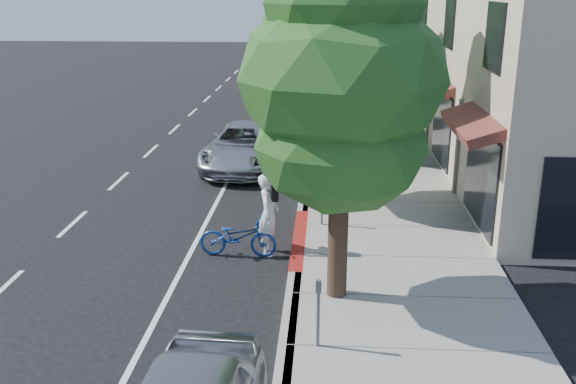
# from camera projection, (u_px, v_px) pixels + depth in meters

# --- Properties ---
(ground) EXTENTS (120.00, 120.00, 0.00)m
(ground) POSITION_uv_depth(u_px,v_px,m) (297.00, 260.00, 15.11)
(ground) COLOR black
(ground) RESTS_ON ground
(sidewalk) EXTENTS (4.60, 56.00, 0.15)m
(sidewalk) POSITION_uv_depth(u_px,v_px,m) (373.00, 167.00, 22.55)
(sidewalk) COLOR gray
(sidewalk) RESTS_ON ground
(curb) EXTENTS (0.30, 56.00, 0.15)m
(curb) POSITION_uv_depth(u_px,v_px,m) (308.00, 166.00, 22.69)
(curb) COLOR #9E998E
(curb) RESTS_ON ground
(curb_red_segment) EXTENTS (0.32, 4.00, 0.15)m
(curb_red_segment) POSITION_uv_depth(u_px,v_px,m) (299.00, 241.00, 16.04)
(curb_red_segment) COLOR maroon
(curb_red_segment) RESTS_ON ground
(storefront_building) EXTENTS (10.00, 36.00, 7.00)m
(storefront_building) POSITION_uv_depth(u_px,v_px,m) (517.00, 44.00, 30.56)
(storefront_building) COLOR beige
(storefront_building) RESTS_ON ground
(street_tree_0) EXTENTS (3.93, 3.93, 7.05)m
(street_tree_0) POSITION_uv_depth(u_px,v_px,m) (342.00, 84.00, 11.79)
(street_tree_0) COLOR black
(street_tree_0) RESTS_ON ground
(street_tree_1) EXTENTS (4.35, 4.35, 7.79)m
(street_tree_1) POSITION_uv_depth(u_px,v_px,m) (338.00, 34.00, 17.35)
(street_tree_1) COLOR black
(street_tree_1) RESTS_ON ground
(street_tree_2) EXTENTS (4.25, 4.25, 7.39)m
(street_tree_2) POSITION_uv_depth(u_px,v_px,m) (336.00, 30.00, 23.13)
(street_tree_2) COLOR black
(street_tree_2) RESTS_ON ground
(street_tree_3) EXTENTS (4.47, 4.47, 8.06)m
(street_tree_3) POSITION_uv_depth(u_px,v_px,m) (335.00, 10.00, 28.69)
(street_tree_3) COLOR black
(street_tree_3) RESTS_ON ground
(street_tree_4) EXTENTS (5.12, 5.12, 7.58)m
(street_tree_4) POSITION_uv_depth(u_px,v_px,m) (334.00, 16.00, 34.54)
(street_tree_4) COLOR black
(street_tree_4) RESTS_ON ground
(street_tree_5) EXTENTS (5.30, 5.30, 7.54)m
(street_tree_5) POSITION_uv_depth(u_px,v_px,m) (333.00, 13.00, 40.26)
(street_tree_5) COLOR black
(street_tree_5) RESTS_ON ground
(cyclist) EXTENTS (0.50, 0.74, 1.99)m
(cyclist) POSITION_uv_depth(u_px,v_px,m) (269.00, 214.00, 15.17)
(cyclist) COLOR white
(cyclist) RESTS_ON ground
(bicycle) EXTENTS (1.87, 0.71, 0.97)m
(bicycle) POSITION_uv_depth(u_px,v_px,m) (238.00, 237.00, 15.19)
(bicycle) COLOR navy
(bicycle) RESTS_ON ground
(silver_suv) EXTENTS (2.95, 5.64, 1.52)m
(silver_suv) POSITION_uv_depth(u_px,v_px,m) (246.00, 146.00, 22.60)
(silver_suv) COLOR #AEADB2
(silver_suv) RESTS_ON ground
(dark_sedan) EXTENTS (2.07, 5.11, 1.65)m
(dark_sedan) POSITION_uv_depth(u_px,v_px,m) (290.00, 119.00, 26.84)
(dark_sedan) COLOR black
(dark_sedan) RESTS_ON ground
(white_pickup) EXTENTS (2.75, 5.52, 1.54)m
(white_pickup) POSITION_uv_depth(u_px,v_px,m) (282.00, 108.00, 29.51)
(white_pickup) COLOR white
(white_pickup) RESTS_ON ground
(dark_suv_far) EXTENTS (2.71, 5.39, 1.76)m
(dark_suv_far) POSITION_uv_depth(u_px,v_px,m) (298.00, 82.00, 36.72)
(dark_suv_far) COLOR black
(dark_suv_far) RESTS_ON ground
(pedestrian) EXTENTS (1.09, 0.94, 1.93)m
(pedestrian) POSITION_uv_depth(u_px,v_px,m) (351.00, 126.00, 24.16)
(pedestrian) COLOR black
(pedestrian) RESTS_ON sidewalk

